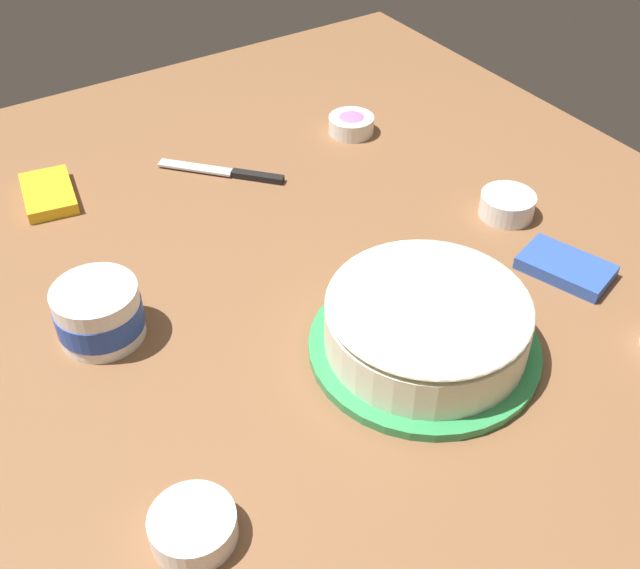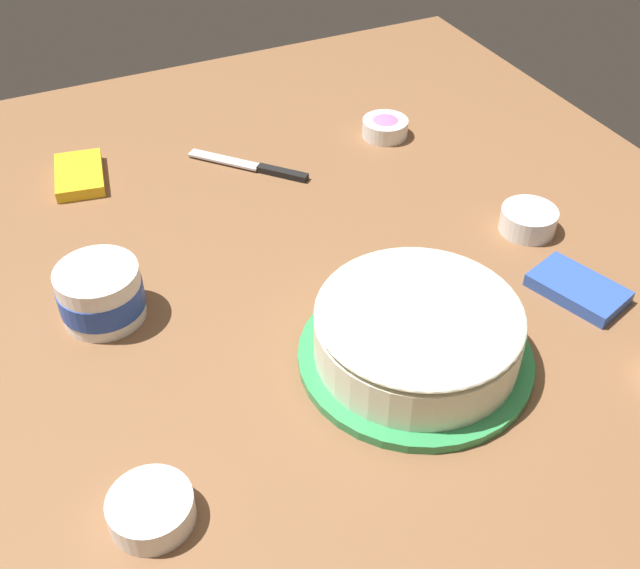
% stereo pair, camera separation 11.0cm
% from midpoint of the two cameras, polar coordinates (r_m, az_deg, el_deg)
% --- Properties ---
extents(ground_plane, '(1.54, 1.54, 0.00)m').
position_cam_midpoint_polar(ground_plane, '(1.17, -6.44, 0.25)').
color(ground_plane, brown).
extents(frosted_cake, '(0.32, 0.32, 0.10)m').
position_cam_midpoint_polar(frosted_cake, '(1.03, 4.86, -3.11)').
color(frosted_cake, '#339351').
rests_on(frosted_cake, ground_plane).
extents(frosting_tub, '(0.12, 0.12, 0.08)m').
position_cam_midpoint_polar(frosting_tub, '(1.11, -18.84, -2.06)').
color(frosting_tub, white).
rests_on(frosting_tub, ground_plane).
extents(spreading_knife, '(0.19, 0.17, 0.01)m').
position_cam_midpoint_polar(spreading_knife, '(1.41, -8.79, 8.09)').
color(spreading_knife, silver).
rests_on(spreading_knife, ground_plane).
extents(sprinkle_bowl_rainbow, '(0.10, 0.10, 0.04)m').
position_cam_midpoint_polar(sprinkle_bowl_rainbow, '(0.89, -13.08, -17.22)').
color(sprinkle_bowl_rainbow, white).
rests_on(sprinkle_bowl_rainbow, ground_plane).
extents(sprinkle_bowl_green, '(0.09, 0.09, 0.04)m').
position_cam_midpoint_polar(sprinkle_bowl_green, '(1.31, 11.36, 5.74)').
color(sprinkle_bowl_green, white).
rests_on(sprinkle_bowl_green, ground_plane).
extents(sprinkle_bowl_pink, '(0.09, 0.09, 0.04)m').
position_cam_midpoint_polar(sprinkle_bowl_pink, '(1.52, 0.22, 11.76)').
color(sprinkle_bowl_pink, white).
rests_on(sprinkle_bowl_pink, ground_plane).
extents(candy_box_lower, '(0.15, 0.12, 0.02)m').
position_cam_midpoint_polar(candy_box_lower, '(1.21, 15.28, 1.13)').
color(candy_box_lower, '#2D51B2').
rests_on(candy_box_lower, ground_plane).
extents(candy_box_upper, '(0.15, 0.10, 0.02)m').
position_cam_midpoint_polar(candy_box_upper, '(1.43, -21.57, 6.19)').
color(candy_box_upper, yellow).
rests_on(candy_box_upper, ground_plane).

